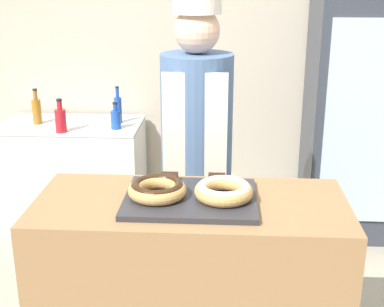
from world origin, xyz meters
TOP-DOWN VIEW (x-y plane):
  - wall_back at (0.00, 2.13)m, footprint 8.00×0.06m
  - display_counter at (0.00, 0.00)m, footprint 1.33×0.59m
  - serving_tray at (0.00, 0.00)m, footprint 0.56×0.43m
  - donut_chocolate_glaze at (-0.14, -0.01)m, footprint 0.25×0.25m
  - donut_light_glaze at (0.14, -0.01)m, footprint 0.25×0.25m
  - brownie_back_left at (-0.11, 0.16)m, footprint 0.08×0.08m
  - brownie_back_right at (0.11, 0.16)m, footprint 0.08×0.08m
  - baker_person at (-0.01, 0.65)m, footprint 0.38×0.38m
  - beverage_fridge at (1.09, 1.76)m, footprint 0.67×0.63m
  - chest_freezer at (-1.02, 1.77)m, footprint 1.06×0.58m
  - bottle_blue at (-0.66, 1.81)m, footprint 0.06×0.06m
  - bottle_amber at (-1.27, 1.75)m, footprint 0.07×0.07m
  - bottle_blue_b at (-0.65, 1.65)m, footprint 0.07×0.07m
  - bottle_red at (-1.03, 1.54)m, footprint 0.08×0.08m

SIDE VIEW (x-z plane):
  - chest_freezer at x=-1.02m, z-range 0.00..0.81m
  - display_counter at x=0.00m, z-range 0.00..0.97m
  - beverage_fridge at x=1.09m, z-range 0.00..1.76m
  - bottle_blue_b at x=-0.65m, z-range 0.78..0.98m
  - bottle_red at x=-1.03m, z-range 0.78..1.02m
  - bottle_amber at x=-1.27m, z-range 0.78..1.04m
  - bottle_blue at x=-0.66m, z-range 0.78..1.06m
  - baker_person at x=-0.01m, z-range 0.05..1.83m
  - serving_tray at x=0.00m, z-range 0.97..1.00m
  - brownie_back_left at x=-0.11m, z-range 1.00..1.03m
  - brownie_back_right at x=0.11m, z-range 1.00..1.03m
  - donut_chocolate_glaze at x=-0.14m, z-range 1.00..1.07m
  - donut_light_glaze at x=0.14m, z-range 1.00..1.07m
  - wall_back at x=0.00m, z-range 0.00..2.70m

